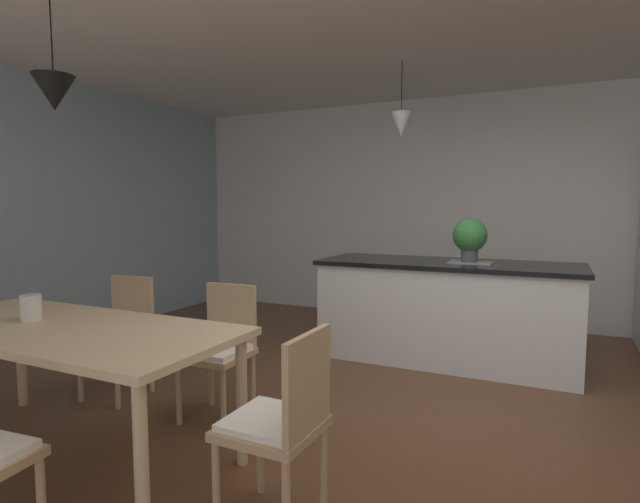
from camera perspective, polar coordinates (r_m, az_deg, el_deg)
ground_plane at (r=3.20m, az=14.00°, el=-21.04°), size 10.00×8.40×0.04m
wall_back_kitchen at (r=6.11m, az=20.35°, el=4.51°), size 10.00×0.12×2.70m
window_wall_left_glazing at (r=5.40m, az=-33.17°, el=3.94°), size 0.06×8.40×2.70m
dining_table at (r=3.06m, az=-27.76°, el=-8.83°), size 2.01×0.87×0.75m
chair_far_right at (r=3.35m, az=-11.48°, el=-10.74°), size 0.41×0.41×0.87m
chair_far_left at (r=3.94m, az=-22.18°, el=-8.59°), size 0.42×0.42×0.87m
chair_kitchen_end at (r=2.23m, az=-4.52°, el=-18.96°), size 0.40×0.40×0.87m
kitchen_island at (r=4.59m, az=14.43°, el=-6.61°), size 2.26×0.85×0.91m
pendant_over_table at (r=3.20m, az=-28.52°, el=15.91°), size 0.23×0.23×0.78m
pendant_over_island_main at (r=4.66m, az=9.42°, el=14.36°), size 0.20×0.20×0.67m
potted_plant_on_island at (r=4.47m, az=17.03°, el=1.63°), size 0.30×0.30×0.39m
vase_on_dining_table at (r=3.25m, az=-30.56°, el=-5.62°), size 0.11×0.11×0.14m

